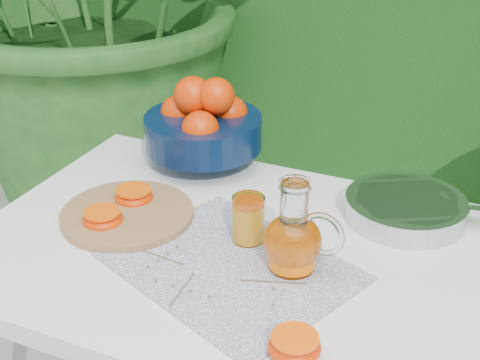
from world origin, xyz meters
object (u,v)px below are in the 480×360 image
at_px(white_table, 236,281).
at_px(saute_pan, 408,207).
at_px(juice_pitcher, 294,239).
at_px(cutting_board, 127,215).
at_px(fruit_bowl, 203,124).

xyz_separation_m(white_table, saute_pan, (0.27, 0.23, 0.11)).
distance_m(white_table, saute_pan, 0.37).
bearing_deg(white_table, juice_pitcher, -12.66).
xyz_separation_m(white_table, juice_pitcher, (0.12, -0.03, 0.14)).
xyz_separation_m(cutting_board, saute_pan, (0.51, 0.23, 0.02)).
distance_m(white_table, cutting_board, 0.26).
relative_size(cutting_board, fruit_bowl, 0.76).
distance_m(fruit_bowl, saute_pan, 0.50).
relative_size(cutting_board, saute_pan, 0.61).
xyz_separation_m(white_table, fruit_bowl, (-0.22, 0.29, 0.18)).
bearing_deg(white_table, cutting_board, 179.52).
bearing_deg(juice_pitcher, saute_pan, 60.35).
relative_size(cutting_board, juice_pitcher, 1.56).
bearing_deg(cutting_board, white_table, -0.48).
height_order(cutting_board, saute_pan, saute_pan).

